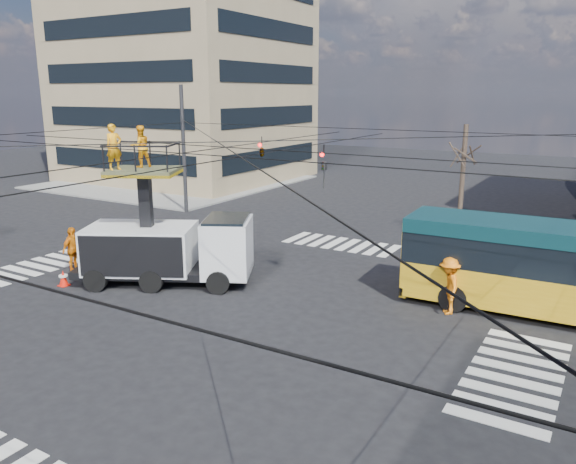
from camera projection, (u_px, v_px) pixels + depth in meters
The scene contains 10 objects.
ground at pixel (222, 306), 20.31m from camera, with size 120.00×120.00×0.00m, color black.
sidewalk_nw at pixel (175, 182), 48.22m from camera, with size 18.00×18.00×0.12m, color slate.
crosswalks at pixel (222, 306), 20.31m from camera, with size 22.40×22.40×0.02m, color silver, non-canonical shape.
building_tower at pixel (182, 2), 47.58m from camera, with size 18.06×16.06×30.00m.
overhead_network at pixel (224, 187), 19.65m from camera, with size 24.24×24.24×8.00m.
tree_a at pixel (464, 152), 27.98m from camera, with size 2.00×2.00×6.00m.
utility_truck at pixel (167, 233), 22.34m from camera, with size 7.27×5.27×6.38m.
traffic_cone at pixel (63, 278), 22.40m from camera, with size 0.36×0.36×0.64m, color red.
worker_ground at pixel (72, 249), 24.08m from camera, with size 1.14×0.48×1.95m, color orange.
flagger at pixel (449, 286), 19.45m from camera, with size 1.30×0.75×2.01m, color orange.
Camera 1 is at (11.78, -15.17, 7.52)m, focal length 35.00 mm.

